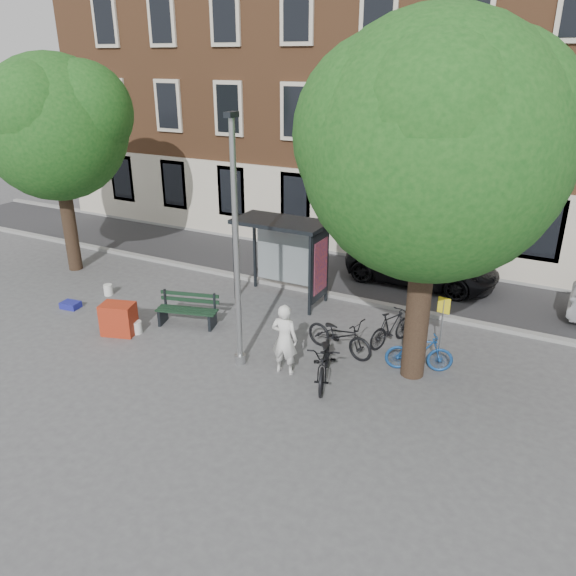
{
  "coord_description": "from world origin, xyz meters",
  "views": [
    {
      "loc": [
        6.86,
        -10.43,
        7.18
      ],
      "look_at": [
        0.33,
        1.97,
        1.4
      ],
      "focal_mm": 35.0,
      "sensor_mm": 36.0,
      "label": 1
    }
  ],
  "objects_px": {
    "painter": "(284,339)",
    "bike_c": "(325,360)",
    "car_dark": "(422,263)",
    "notice_sign": "(443,317)",
    "lamppost": "(237,259)",
    "bus_shelter": "(293,243)",
    "bike_a": "(339,335)",
    "bench": "(188,311)",
    "bike_b": "(419,352)",
    "red_stand": "(119,319)",
    "bike_d": "(391,328)"
  },
  "relations": [
    {
      "from": "bench",
      "to": "notice_sign",
      "type": "distance_m",
      "value": 7.09
    },
    {
      "from": "bike_b",
      "to": "car_dark",
      "type": "xyz_separation_m",
      "value": [
        -1.54,
        5.84,
        0.2
      ]
    },
    {
      "from": "lamppost",
      "to": "bike_b",
      "type": "distance_m",
      "value": 4.99
    },
    {
      "from": "bike_a",
      "to": "bike_c",
      "type": "height_order",
      "value": "bike_c"
    },
    {
      "from": "red_stand",
      "to": "bike_a",
      "type": "bearing_deg",
      "value": 17.39
    },
    {
      "from": "bench",
      "to": "red_stand",
      "type": "xyz_separation_m",
      "value": [
        -1.34,
        -1.36,
        0.03
      ]
    },
    {
      "from": "bike_c",
      "to": "bench",
      "type": "bearing_deg",
      "value": 149.82
    },
    {
      "from": "lamppost",
      "to": "bike_b",
      "type": "bearing_deg",
      "value": 23.26
    },
    {
      "from": "bike_d",
      "to": "painter",
      "type": "bearing_deg",
      "value": 77.22
    },
    {
      "from": "bench",
      "to": "bike_c",
      "type": "height_order",
      "value": "bike_c"
    },
    {
      "from": "bench",
      "to": "bus_shelter",
      "type": "bearing_deg",
      "value": 41.09
    },
    {
      "from": "bike_a",
      "to": "bike_d",
      "type": "height_order",
      "value": "bike_a"
    },
    {
      "from": "bus_shelter",
      "to": "bike_a",
      "type": "xyz_separation_m",
      "value": [
        2.61,
        -2.45,
        -1.4
      ]
    },
    {
      "from": "painter",
      "to": "red_stand",
      "type": "relative_size",
      "value": 2.01
    },
    {
      "from": "car_dark",
      "to": "red_stand",
      "type": "distance_m",
      "value": 10.07
    },
    {
      "from": "bike_d",
      "to": "car_dark",
      "type": "xyz_separation_m",
      "value": [
        -0.51,
        4.87,
        0.2
      ]
    },
    {
      "from": "bus_shelter",
      "to": "bike_b",
      "type": "distance_m",
      "value": 5.43
    },
    {
      "from": "bike_c",
      "to": "red_stand",
      "type": "distance_m",
      "value": 6.1
    },
    {
      "from": "bus_shelter",
      "to": "bike_b",
      "type": "height_order",
      "value": "bus_shelter"
    },
    {
      "from": "car_dark",
      "to": "notice_sign",
      "type": "distance_m",
      "value": 5.63
    },
    {
      "from": "notice_sign",
      "to": "bench",
      "type": "bearing_deg",
      "value": -160.67
    },
    {
      "from": "bench",
      "to": "bike_c",
      "type": "bearing_deg",
      "value": -26.81
    },
    {
      "from": "lamppost",
      "to": "notice_sign",
      "type": "relative_size",
      "value": 3.39
    },
    {
      "from": "bus_shelter",
      "to": "painter",
      "type": "distance_m",
      "value": 4.48
    },
    {
      "from": "bike_b",
      "to": "car_dark",
      "type": "height_order",
      "value": "car_dark"
    },
    {
      "from": "painter",
      "to": "car_dark",
      "type": "bearing_deg",
      "value": -106.24
    },
    {
      "from": "lamppost",
      "to": "car_dark",
      "type": "height_order",
      "value": "lamppost"
    },
    {
      "from": "painter",
      "to": "car_dark",
      "type": "xyz_separation_m",
      "value": [
        1.34,
        7.47,
        -0.21
      ]
    },
    {
      "from": "red_stand",
      "to": "bike_d",
      "type": "bearing_deg",
      "value": 22.82
    },
    {
      "from": "lamppost",
      "to": "bus_shelter",
      "type": "relative_size",
      "value": 2.14
    },
    {
      "from": "bus_shelter",
      "to": "bike_a",
      "type": "relative_size",
      "value": 1.45
    },
    {
      "from": "painter",
      "to": "bike_a",
      "type": "height_order",
      "value": "painter"
    },
    {
      "from": "car_dark",
      "to": "notice_sign",
      "type": "relative_size",
      "value": 2.79
    },
    {
      "from": "bus_shelter",
      "to": "car_dark",
      "type": "xyz_separation_m",
      "value": [
        3.15,
        3.49,
        -1.22
      ]
    },
    {
      "from": "car_dark",
      "to": "painter",
      "type": "bearing_deg",
      "value": 171.47
    },
    {
      "from": "bus_shelter",
      "to": "bike_d",
      "type": "height_order",
      "value": "bus_shelter"
    },
    {
      "from": "lamppost",
      "to": "car_dark",
      "type": "relative_size",
      "value": 1.21
    },
    {
      "from": "bus_shelter",
      "to": "bike_c",
      "type": "height_order",
      "value": "bus_shelter"
    },
    {
      "from": "bike_d",
      "to": "bike_c",
      "type": "bearing_deg",
      "value": 94.24
    },
    {
      "from": "bike_b",
      "to": "car_dark",
      "type": "distance_m",
      "value": 6.05
    },
    {
      "from": "bike_a",
      "to": "bike_d",
      "type": "relative_size",
      "value": 1.19
    },
    {
      "from": "bus_shelter",
      "to": "bench",
      "type": "distance_m",
      "value": 3.8
    },
    {
      "from": "bench",
      "to": "bike_d",
      "type": "height_order",
      "value": "bike_d"
    },
    {
      "from": "painter",
      "to": "bike_c",
      "type": "height_order",
      "value": "painter"
    },
    {
      "from": "bike_b",
      "to": "painter",
      "type": "bearing_deg",
      "value": 99.63
    },
    {
      "from": "bike_a",
      "to": "car_dark",
      "type": "xyz_separation_m",
      "value": [
        0.54,
        5.94,
        0.18
      ]
    },
    {
      "from": "red_stand",
      "to": "bike_b",
      "type": "bearing_deg",
      "value": 13.67
    },
    {
      "from": "lamppost",
      "to": "bike_c",
      "type": "distance_m",
      "value": 3.16
    },
    {
      "from": "bike_d",
      "to": "notice_sign",
      "type": "distance_m",
      "value": 1.64
    },
    {
      "from": "bike_b",
      "to": "red_stand",
      "type": "height_order",
      "value": "bike_b"
    }
  ]
}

